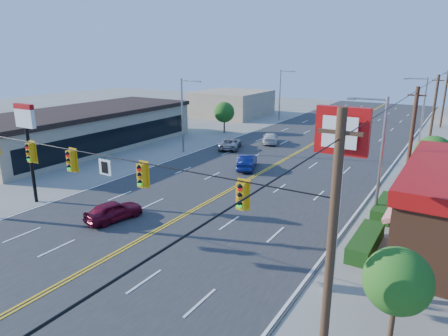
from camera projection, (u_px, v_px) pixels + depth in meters
The scene contains 21 objects.
ground at pixel (97, 264), 20.75m from camera, with size 160.00×160.00×0.00m, color gray.
road at pixel (265, 171), 37.14m from camera, with size 20.00×120.00×0.06m, color #2D2D30.
signal_span at pixel (87, 175), 19.45m from camera, with size 24.32×0.34×9.00m.
kfc_pylon at pixel (339, 165), 16.84m from camera, with size 2.20×0.36×8.50m.
strip_mall at pixel (85, 128), 45.89m from camera, with size 10.40×26.40×4.40m.
pizza_hut_sign at pixel (27, 133), 28.09m from camera, with size 1.90×0.30×6.85m.
streetlight_se at pixel (378, 151), 25.57m from camera, with size 2.55×0.25×8.00m.
streetlight_ne at pixel (421, 108), 45.24m from camera, with size 2.55×0.25×8.00m.
streetlight_sw at pixel (184, 111), 42.93m from camera, with size 2.55×0.25×8.00m.
streetlight_nw at pixel (281, 92), 64.25m from camera, with size 2.55×0.25×8.00m.
utility_pole_near at pixel (410, 147), 28.23m from camera, with size 0.28×0.28×8.40m, color #47301E.
utility_pole_mid at pixel (433, 114), 42.99m from camera, with size 0.28×0.28×8.40m, color #47301E.
utility_pole_far at pixel (444, 99), 57.74m from camera, with size 0.28×0.28×8.40m, color #47301E.
tree_kfc_rear at pixel (433, 155), 31.21m from camera, with size 2.94×2.94×4.41m.
tree_kfc_front at pixel (398, 281), 14.68m from camera, with size 2.52×2.52×3.78m.
tree_west at pixel (224, 112), 54.35m from camera, with size 2.80×2.80×4.20m.
bld_west_far at pixel (232, 103), 69.53m from camera, with size 11.00×12.00×4.20m, color tan.
car_magenta at pixel (114, 211), 25.98m from camera, with size 1.53×3.81×1.30m, color maroon.
car_blue at pixel (247, 162), 37.51m from camera, with size 1.45×4.16×1.37m, color #0E1755.
car_white at pixel (270, 139), 48.18m from camera, with size 1.74×4.27×1.24m, color silver.
car_silver at pixel (230, 144), 45.49m from camera, with size 2.09×4.53×1.26m, color #98989D.
Camera 1 is at (15.29, -12.38, 10.60)m, focal length 32.00 mm.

